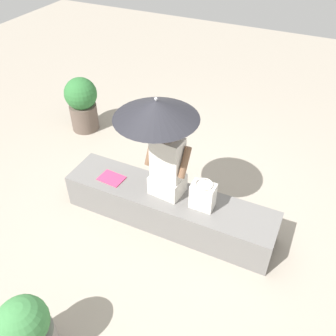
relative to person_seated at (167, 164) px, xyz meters
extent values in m
plane|color=#9E9384|center=(-0.03, 0.04, -0.80)|extent=(14.00, 14.00, 0.00)
cube|color=slate|center=(-0.03, 0.04, -0.60)|extent=(2.38, 0.53, 0.42)
cube|color=beige|center=(0.00, 0.00, -0.28)|extent=(0.36, 0.31, 0.22)
cube|color=beige|center=(0.00, 0.00, 0.07)|extent=(0.34, 0.23, 0.48)
sphere|color=brown|center=(0.00, 0.00, 0.41)|extent=(0.20, 0.20, 0.20)
cylinder|color=brown|center=(-0.20, 0.02, 0.10)|extent=(0.09, 0.20, 0.32)
cylinder|color=brown|center=(0.20, -0.02, 0.10)|extent=(0.09, 0.20, 0.32)
cylinder|color=#B7B7BC|center=(0.08, 0.08, 0.18)|extent=(0.02, 0.02, 1.14)
cone|color=black|center=(0.08, 0.08, 0.66)|extent=(0.81, 0.81, 0.18)
sphere|color=#B7B7BC|center=(0.08, 0.08, 0.77)|extent=(0.03, 0.03, 0.03)
cube|color=silver|center=(-0.42, 0.05, -0.24)|extent=(0.25, 0.16, 0.29)
torus|color=silver|center=(-0.42, 0.05, -0.08)|extent=(0.18, 0.18, 0.01)
cube|color=#D83866|center=(0.67, 0.08, -0.38)|extent=(0.29, 0.22, 0.01)
cylinder|color=brown|center=(1.97, -1.17, -0.60)|extent=(0.41, 0.41, 0.40)
sphere|color=#2D6B33|center=(1.97, -1.17, -0.21)|extent=(0.48, 0.48, 0.48)
sphere|color=#3D7F42|center=(0.33, 1.85, -0.30)|extent=(0.41, 0.41, 0.41)
camera|label=1|loc=(-1.25, 2.62, 2.33)|focal=38.77mm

